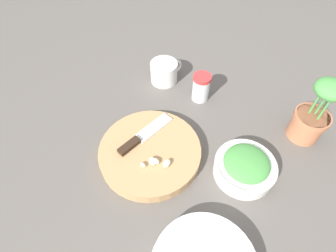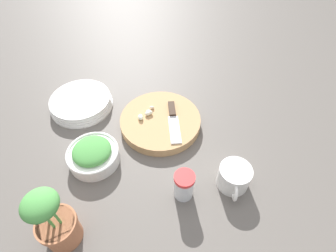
% 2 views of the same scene
% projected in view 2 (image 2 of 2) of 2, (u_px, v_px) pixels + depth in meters
% --- Properties ---
extents(ground_plane, '(5.00, 5.00, 0.00)m').
position_uv_depth(ground_plane, '(163.00, 148.00, 0.84)').
color(ground_plane, '#56514C').
extents(cutting_board, '(0.27, 0.27, 0.03)m').
position_uv_depth(cutting_board, '(161.00, 121.00, 0.90)').
color(cutting_board, tan).
rests_on(cutting_board, ground_plane).
extents(chef_knife, '(0.03, 0.18, 0.01)m').
position_uv_depth(chef_knife, '(173.00, 119.00, 0.88)').
color(chef_knife, black).
rests_on(chef_knife, cutting_board).
extents(garlic_cloves, '(0.06, 0.06, 0.02)m').
position_uv_depth(garlic_cloves, '(146.00, 114.00, 0.89)').
color(garlic_cloves, silver).
rests_on(garlic_cloves, cutting_board).
extents(herb_bowl, '(0.16, 0.16, 0.07)m').
position_uv_depth(herb_bowl, '(93.00, 154.00, 0.79)').
color(herb_bowl, silver).
rests_on(herb_bowl, ground_plane).
extents(spice_jar, '(0.06, 0.06, 0.09)m').
position_uv_depth(spice_jar, '(184.00, 185.00, 0.70)').
color(spice_jar, silver).
rests_on(spice_jar, ground_plane).
extents(coffee_mug, '(0.09, 0.12, 0.07)m').
position_uv_depth(coffee_mug, '(234.00, 177.00, 0.73)').
color(coffee_mug, silver).
rests_on(coffee_mug, ground_plane).
extents(plate_stack, '(0.23, 0.23, 0.04)m').
position_uv_depth(plate_stack, '(81.00, 102.00, 0.96)').
color(plate_stack, silver).
rests_on(plate_stack, ground_plane).
extents(potted_herb, '(0.10, 0.10, 0.20)m').
position_uv_depth(potted_herb, '(55.00, 223.00, 0.60)').
color(potted_herb, '#B26B47').
rests_on(potted_herb, ground_plane).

